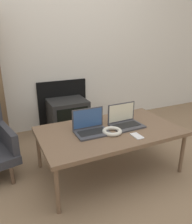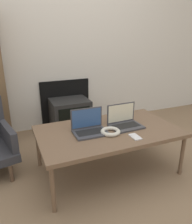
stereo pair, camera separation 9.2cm
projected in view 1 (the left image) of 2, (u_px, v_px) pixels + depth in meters
The scene contains 8 objects.
ground_plane at pixel (126, 188), 1.94m from camera, with size 14.00×14.00×0.00m, color #7A6047.
wall_back at pixel (63, 34), 2.91m from camera, with size 7.00×0.08×2.60m.
table at pixel (109, 132), 2.08m from camera, with size 1.32×0.76×0.44m.
laptop_left at pixel (91, 127), 2.00m from camera, with size 0.31×0.23×0.21m.
laptop_right at pixel (125, 121), 2.14m from camera, with size 0.31×0.23×0.21m.
headphones at pixel (112, 131), 1.98m from camera, with size 0.18×0.18×0.04m.
phone at pixel (137, 136), 1.92m from camera, with size 0.07×0.12×0.01m.
tv at pixel (68, 116), 3.02m from camera, with size 0.51×0.43×0.45m.
Camera 1 is at (-0.92, -1.33, 1.30)m, focal length 35.00 mm.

